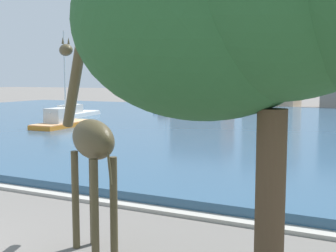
% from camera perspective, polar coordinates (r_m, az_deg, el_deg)
% --- Properties ---
extents(harbor_water, '(85.98, 46.31, 0.42)m').
position_cam_1_polar(harbor_water, '(36.67, 10.54, 0.01)').
color(harbor_water, '#2D5170').
rests_on(harbor_water, ground).
extents(quay_edge_coping, '(85.98, 0.50, 0.12)m').
position_cam_1_polar(quay_edge_coping, '(15.77, -13.22, -8.96)').
color(quay_edge_coping, '#ADA89E').
rests_on(quay_edge_coping, ground).
extents(giraffe_statue, '(2.74, 1.96, 5.22)m').
position_cam_1_polar(giraffe_statue, '(10.32, -10.22, -2.16)').
color(giraffe_statue, '#4C4228').
rests_on(giraffe_statue, ground).
extents(sailboat_white, '(3.04, 9.03, 9.45)m').
position_cam_1_polar(sailboat_white, '(43.32, -11.92, 1.43)').
color(sailboat_white, white).
rests_on(sailboat_white, ground).
extents(sailboat_orange, '(2.32, 6.60, 7.80)m').
position_cam_1_polar(sailboat_orange, '(34.77, -13.34, 0.29)').
color(sailboat_orange, orange).
rests_on(sailboat_orange, ground).
extents(sailboat_black, '(3.66, 7.26, 7.71)m').
position_cam_1_polar(sailboat_black, '(52.19, -0.30, 2.34)').
color(sailboat_black, black).
rests_on(sailboat_black, ground).
extents(shade_tree, '(6.76, 4.30, 6.88)m').
position_cam_1_polar(shade_tree, '(6.88, 13.86, 14.85)').
color(shade_tree, brown).
rests_on(shade_tree, ground).
extents(townhouse_corner_house, '(8.15, 6.51, 8.29)m').
position_cam_1_polar(townhouse_corner_house, '(65.56, 4.64, 6.29)').
color(townhouse_corner_house, tan).
rests_on(townhouse_corner_house, ground).
extents(townhouse_tall_gabled, '(7.21, 7.30, 9.60)m').
position_cam_1_polar(townhouse_tall_gabled, '(65.15, 13.72, 6.71)').
color(townhouse_tall_gabled, '#C6B293').
rests_on(townhouse_tall_gabled, ground).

